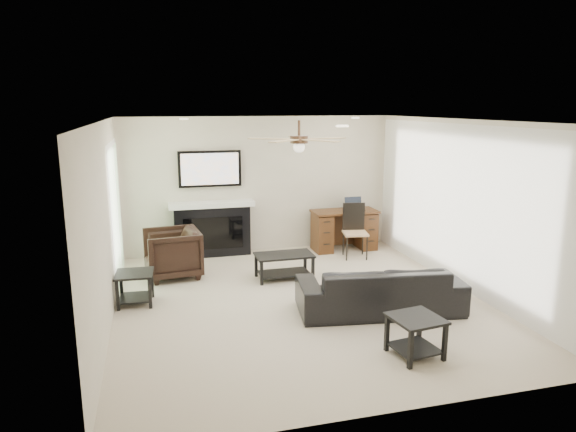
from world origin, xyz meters
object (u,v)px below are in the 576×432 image
coffee_table (284,266)px  fireplace_unit (212,204)px  sofa (380,289)px  armchair (172,253)px  desk (344,230)px

coffee_table → fireplace_unit: size_ratio=0.47×
sofa → armchair: size_ratio=2.53×
fireplace_unit → desk: 2.53m
armchair → fireplace_unit: 1.38m
sofa → armchair: armchair is taller
coffee_table → sofa: bearing=-60.9°
coffee_table → desk: size_ratio=0.74×
desk → sofa: bearing=-101.8°
armchair → coffee_table: bearing=66.0°
armchair → fireplace_unit: fireplace_unit is taller
sofa → desk: size_ratio=1.77×
fireplace_unit → coffee_table: bearing=-58.9°
desk → armchair: bearing=-166.3°
sofa → desk: 3.00m
coffee_table → fireplace_unit: (-0.94, 1.56, 0.75)m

